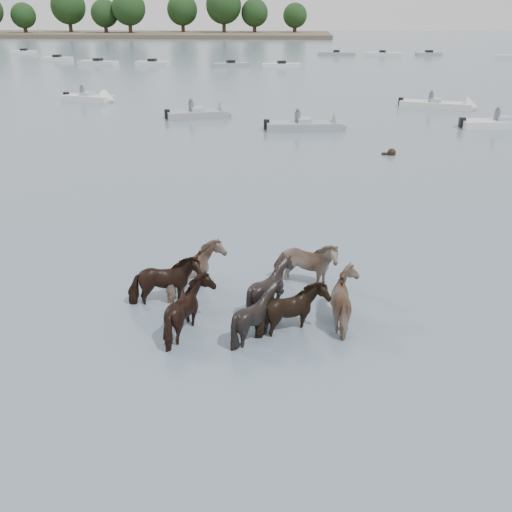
{
  "coord_description": "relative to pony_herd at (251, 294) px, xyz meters",
  "views": [
    {
      "loc": [
        2.01,
        -12.2,
        6.95
      ],
      "look_at": [
        1.05,
        1.25,
        1.1
      ],
      "focal_mm": 40.12,
      "sensor_mm": 36.0,
      "label": 1
    }
  ],
  "objects": [
    {
      "name": "swimming_pony",
      "position": [
        5.89,
        17.12,
        -0.39
      ],
      "size": [
        0.72,
        0.44,
        0.44
      ],
      "color": "black",
      "rests_on": "ground"
    },
    {
      "name": "shoreline",
      "position": [
        -70.99,
        149.73,
        0.01
      ],
      "size": [
        160.0,
        30.0,
        1.0
      ],
      "primitive_type": "cube",
      "color": "#4C4233",
      "rests_on": "ground"
    },
    {
      "name": "distant_flotilla",
      "position": [
        0.66,
        76.27,
        -0.24
      ],
      "size": [
        108.93,
        25.26,
        0.93
      ],
      "color": "silver",
      "rests_on": "ground"
    },
    {
      "name": "pony_herd",
      "position": [
        0.0,
        0.0,
        0.0
      ],
      "size": [
        6.52,
        4.29,
        1.57
      ],
      "color": "black",
      "rests_on": "ground"
    },
    {
      "name": "motorboat_b",
      "position": [
        2.18,
        23.55,
        -0.27
      ],
      "size": [
        5.33,
        2.13,
        1.92
      ],
      "rotation": [
        0.0,
        0.0,
        0.11
      ],
      "color": "gray",
      "rests_on": "ground"
    },
    {
      "name": "treeline",
      "position": [
        -70.32,
        149.01,
        6.13
      ],
      "size": [
        145.74,
        21.86,
        12.41
      ],
      "color": "#382619",
      "rests_on": "ground"
    },
    {
      "name": "ground",
      "position": [
        -0.99,
        -0.27,
        -0.49
      ],
      "size": [
        400.0,
        400.0,
        0.0
      ],
      "primitive_type": "plane",
      "color": "#4B5C6C",
      "rests_on": "ground"
    },
    {
      "name": "motorboat_f",
      "position": [
        -15.35,
        33.97,
        -0.27
      ],
      "size": [
        4.77,
        2.7,
        1.92
      ],
      "rotation": [
        0.0,
        0.0,
        -0.26
      ],
      "color": "silver",
      "rests_on": "ground"
    },
    {
      "name": "motorboat_c",
      "position": [
        12.2,
        32.35,
        -0.27
      ],
      "size": [
        5.89,
        3.27,
        1.92
      ],
      "rotation": [
        0.0,
        0.0,
        -0.31
      ],
      "color": "silver",
      "rests_on": "ground"
    },
    {
      "name": "motorboat_a",
      "position": [
        -5.2,
        27.42,
        -0.27
      ],
      "size": [
        4.84,
        2.95,
        1.92
      ],
      "rotation": [
        0.0,
        0.0,
        0.32
      ],
      "color": "gray",
      "rests_on": "ground"
    }
  ]
}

